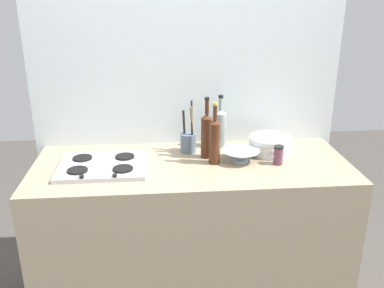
{
  "coord_description": "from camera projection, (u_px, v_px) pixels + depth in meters",
  "views": [
    {
      "loc": [
        -0.19,
        -2.19,
        1.85
      ],
      "look_at": [
        0.0,
        0.0,
        1.02
      ],
      "focal_mm": 39.33,
      "sensor_mm": 36.0,
      "label": 1
    }
  ],
  "objects": [
    {
      "name": "mixing_bowl",
      "position": [
        241.0,
        155.0,
        2.41
      ],
      "size": [
        0.22,
        0.22,
        0.07
      ],
      "color": "silver",
      "rests_on": "counter_block"
    },
    {
      "name": "utensil_crock",
      "position": [
        188.0,
        141.0,
        2.54
      ],
      "size": [
        0.09,
        0.09,
        0.32
      ],
      "color": "slate",
      "rests_on": "counter_block"
    },
    {
      "name": "backsplash_panel",
      "position": [
        187.0,
        116.0,
        2.68
      ],
      "size": [
        1.9,
        0.06,
        2.14
      ],
      "primitive_type": "cube",
      "color": "silver",
      "rests_on": "ground"
    },
    {
      "name": "wine_bottle_leftmost",
      "position": [
        207.0,
        135.0,
        2.43
      ],
      "size": [
        0.07,
        0.07,
        0.36
      ],
      "color": "#472314",
      "rests_on": "counter_block"
    },
    {
      "name": "plate_stack",
      "position": [
        270.0,
        145.0,
        2.53
      ],
      "size": [
        0.26,
        0.26,
        0.1
      ],
      "color": "white",
      "rests_on": "counter_block"
    },
    {
      "name": "wine_bottle_mid_left",
      "position": [
        215.0,
        140.0,
        2.35
      ],
      "size": [
        0.06,
        0.06,
        0.36
      ],
      "color": "#472314",
      "rests_on": "counter_block"
    },
    {
      "name": "stovetop_hob",
      "position": [
        102.0,
        166.0,
        2.33
      ],
      "size": [
        0.48,
        0.38,
        0.04
      ],
      "color": "#B2B2B7",
      "rests_on": "counter_block"
    },
    {
      "name": "wine_bottle_mid_right",
      "position": [
        220.0,
        127.0,
        2.6
      ],
      "size": [
        0.08,
        0.08,
        0.33
      ],
      "color": "gray",
      "rests_on": "counter_block"
    },
    {
      "name": "counter_block",
      "position": [
        192.0,
        232.0,
        2.55
      ],
      "size": [
        1.8,
        0.7,
        0.9
      ],
      "primitive_type": "cube",
      "color": "tan",
      "rests_on": "ground"
    },
    {
      "name": "condiment_jar_front",
      "position": [
        278.0,
        155.0,
        2.36
      ],
      "size": [
        0.05,
        0.05,
        0.11
      ],
      "color": "#66384C",
      "rests_on": "counter_block"
    }
  ]
}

